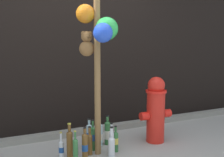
{
  "coord_description": "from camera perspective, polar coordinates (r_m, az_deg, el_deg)",
  "views": [
    {
      "loc": [
        -1.21,
        -2.58,
        1.38
      ],
      "look_at": [
        0.13,
        0.41,
        0.9
      ],
      "focal_mm": 44.84,
      "sensor_mm": 36.0,
      "label": 1
    }
  ],
  "objects": [
    {
      "name": "memorial_post",
      "position": [
        3.18,
        -3.05,
        14.36
      ],
      "size": [
        0.51,
        0.47,
        3.0
      ],
      "color": "olive",
      "rests_on": "ground_plane"
    },
    {
      "name": "bottle_11",
      "position": [
        3.35,
        -8.63,
        -12.87
      ],
      "size": [
        0.07,
        0.07,
        0.41
      ],
      "color": "brown",
      "rests_on": "ground_plane"
    },
    {
      "name": "bottle_0",
      "position": [
        3.68,
        -2.46,
        -11.3
      ],
      "size": [
        0.07,
        0.07,
        0.37
      ],
      "color": "#B2DBEA",
      "rests_on": "ground_plane"
    },
    {
      "name": "bottle_3",
      "position": [
        3.71,
        -0.93,
        -10.94
      ],
      "size": [
        0.08,
        0.08,
        0.39
      ],
      "color": "#337038",
      "rests_on": "ground_plane"
    },
    {
      "name": "bottle_6",
      "position": [
        3.31,
        -0.1,
        -13.58
      ],
      "size": [
        0.08,
        0.08,
        0.37
      ],
      "color": "silver",
      "rests_on": "ground_plane"
    },
    {
      "name": "bottle_7",
      "position": [
        3.49,
        0.74,
        -12.59
      ],
      "size": [
        0.07,
        0.07,
        0.33
      ],
      "color": "#337038",
      "rests_on": "ground_plane"
    },
    {
      "name": "bottle_8",
      "position": [
        3.4,
        -0.12,
        -12.75
      ],
      "size": [
        0.06,
        0.06,
        0.39
      ],
      "color": "silver",
      "rests_on": "ground_plane"
    },
    {
      "name": "bottle_9",
      "position": [
        3.26,
        -5.54,
        -13.59
      ],
      "size": [
        0.07,
        0.07,
        0.39
      ],
      "color": "brown",
      "rests_on": "ground_plane"
    },
    {
      "name": "bottle_4",
      "position": [
        3.53,
        -3.9,
        -11.89
      ],
      "size": [
        0.07,
        0.07,
        0.39
      ],
      "color": "#337038",
      "rests_on": "ground_plane"
    },
    {
      "name": "bottle_5",
      "position": [
        3.4,
        -10.3,
        -13.81
      ],
      "size": [
        0.06,
        0.06,
        0.3
      ],
      "color": "silver",
      "rests_on": "ground_plane"
    },
    {
      "name": "bottle_2",
      "position": [
        3.18,
        -7.46,
        -14.41
      ],
      "size": [
        0.06,
        0.06,
        0.39
      ],
      "color": "#337038",
      "rests_on": "ground_plane"
    },
    {
      "name": "curb_strip",
      "position": [
        4.13,
        -5.95,
        -10.69
      ],
      "size": [
        8.0,
        0.12,
        0.08
      ],
      "primitive_type": "cube",
      "color": "gray",
      "rests_on": "ground_plane"
    },
    {
      "name": "bottle_1",
      "position": [
        3.62,
        -4.66,
        -11.39
      ],
      "size": [
        0.07,
        0.07,
        0.38
      ],
      "color": "#B2DBEA",
      "rests_on": "ground_plane"
    },
    {
      "name": "fire_hydrant",
      "position": [
        3.77,
        8.91,
        -6.21
      ],
      "size": [
        0.45,
        0.27,
        0.88
      ],
      "color": "red",
      "rests_on": "ground_plane"
    },
    {
      "name": "building_wall",
      "position": [
        4.32,
        -8.08,
        14.16
      ],
      "size": [
        10.0,
        0.2,
        3.65
      ],
      "color": "black",
      "rests_on": "ground_plane"
    },
    {
      "name": "litter_0",
      "position": [
        4.3,
        -2.76,
        -10.37
      ],
      "size": [
        0.13,
        0.09,
        0.01
      ],
      "primitive_type": "cube",
      "rotation": [
        0.0,
        0.0,
        0.28
      ],
      "color": "#8C99B2",
      "rests_on": "ground_plane"
    },
    {
      "name": "bottle_10",
      "position": [
        3.41,
        -4.57,
        -12.99
      ],
      "size": [
        0.06,
        0.06,
        0.35
      ],
      "color": "brown",
      "rests_on": "ground_plane"
    }
  ]
}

